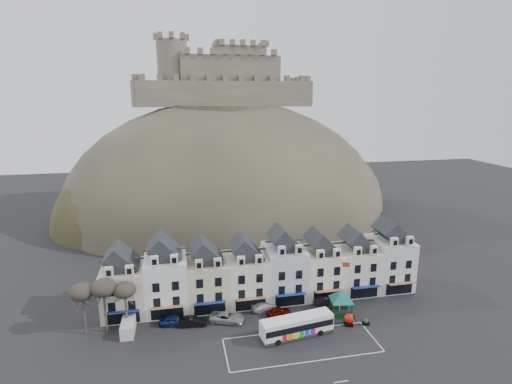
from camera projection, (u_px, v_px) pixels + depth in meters
ground at (291, 352)px, 55.95m from camera, size 300.00×300.00×0.00m
coach_bay_markings at (302, 345)px, 57.53m from camera, size 22.00×7.50×0.01m
townhouse_terrace at (266, 270)px, 69.93m from camera, size 54.40×9.35×11.80m
castle_hill at (230, 213)px, 121.80m from camera, size 100.00×76.00×68.00m
castle at (223, 78)px, 118.88m from camera, size 50.20×22.20×22.00m
tree_left_far at (82, 292)px, 58.63m from camera, size 3.61×3.61×8.24m
tree_left_mid at (103, 288)px, 59.13m from camera, size 3.78×3.78×8.64m
tree_left_near at (125, 290)px, 59.88m from camera, size 3.43×3.43×7.84m
bus at (297, 325)px, 59.37m from camera, size 11.38×4.20×3.14m
bus_shelter at (341, 295)px, 64.79m from camera, size 6.93×6.93×4.45m
red_buoy at (349, 319)px, 62.35m from camera, size 1.60×1.60×1.94m
flagpole at (342, 283)px, 65.45m from camera, size 1.26×0.45×9.04m
white_van at (128, 327)px, 60.28m from camera, size 1.96×4.39×1.99m
planter_west at (351, 316)px, 64.25m from camera, size 1.05×0.71×1.01m
planter_east at (366, 322)px, 62.53m from camera, size 1.08×0.73×1.04m
car_navy at (174, 321)px, 62.39m from camera, size 4.72×2.48×1.53m
car_black at (193, 321)px, 62.25m from camera, size 4.47×1.91×1.43m
car_silver at (227, 317)px, 63.29m from camera, size 5.95×4.26×1.53m
car_white at (264, 306)px, 67.00m from camera, size 4.96×3.22×1.34m
car_maroon at (279, 311)px, 65.22m from camera, size 4.23×2.20×1.38m
car_charcoal at (327, 300)px, 68.60m from camera, size 4.82×2.40×1.52m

